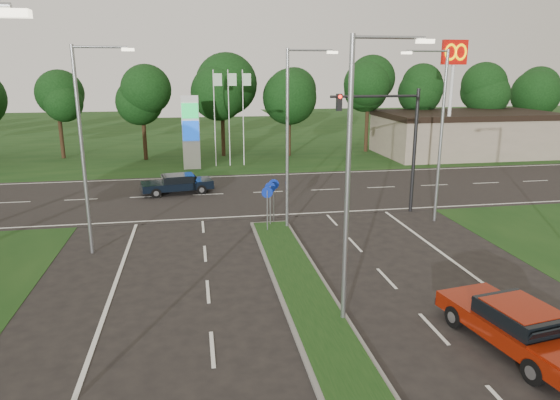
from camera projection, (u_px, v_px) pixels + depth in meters
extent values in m
cube|color=#143411|center=(224.00, 135.00, 62.95)|extent=(160.00, 50.00, 0.02)
cube|color=black|center=(253.00, 193.00, 33.41)|extent=(160.00, 12.00, 0.02)
cube|color=slate|center=(336.00, 355.00, 14.33)|extent=(2.00, 26.00, 0.12)
cube|color=gray|center=(465.00, 134.00, 47.96)|extent=(16.00, 9.00, 4.00)
cylinder|color=gray|center=(347.00, 188.00, 15.24)|extent=(0.16, 0.16, 9.00)
cylinder|color=gray|center=(390.00, 37.00, 14.30)|extent=(2.20, 0.10, 0.10)
cube|color=#FFF2CC|center=(425.00, 41.00, 14.51)|extent=(0.50, 0.22, 0.12)
cylinder|color=gray|center=(287.00, 142.00, 24.77)|extent=(0.16, 0.16, 9.00)
cylinder|color=gray|center=(310.00, 50.00, 23.84)|extent=(2.20, 0.10, 0.10)
cube|color=#FFF2CC|center=(332.00, 52.00, 24.04)|extent=(0.50, 0.22, 0.12)
cube|color=#FFF2CC|center=(12.00, 13.00, 7.26)|extent=(0.50, 0.22, 0.12)
cylinder|color=gray|center=(83.00, 154.00, 21.33)|extent=(0.16, 0.16, 9.00)
cylinder|color=gray|center=(100.00, 47.00, 20.40)|extent=(2.20, 0.10, 0.10)
cube|color=#FFF2CC|center=(128.00, 50.00, 20.60)|extent=(0.50, 0.22, 0.12)
cylinder|color=gray|center=(441.00, 139.00, 26.12)|extent=(0.16, 0.16, 9.00)
cylinder|color=gray|center=(428.00, 51.00, 24.82)|extent=(2.20, 0.10, 0.10)
cube|color=#FFF2CC|center=(407.00, 53.00, 24.67)|extent=(0.50, 0.22, 0.12)
cylinder|color=black|center=(414.00, 152.00, 28.20)|extent=(0.20, 0.20, 7.00)
cylinder|color=black|center=(375.00, 96.00, 27.00)|extent=(5.00, 0.14, 0.14)
cube|color=black|center=(339.00, 102.00, 26.75)|extent=(0.28, 0.28, 0.90)
sphere|color=#FF190C|center=(340.00, 97.00, 26.50)|extent=(0.20, 0.20, 0.20)
cylinder|color=gray|center=(267.00, 212.00, 24.98)|extent=(0.06, 0.06, 2.20)
cylinder|color=#0C26A5|center=(267.00, 192.00, 24.72)|extent=(0.56, 0.04, 0.56)
cylinder|color=gray|center=(270.00, 206.00, 25.98)|extent=(0.06, 0.06, 2.20)
cylinder|color=#0C26A5|center=(270.00, 188.00, 25.73)|extent=(0.56, 0.04, 0.56)
cylinder|color=gray|center=(274.00, 203.00, 26.70)|extent=(0.06, 0.06, 2.20)
cylinder|color=#0C26A5|center=(274.00, 184.00, 26.44)|extent=(0.56, 0.04, 0.56)
cube|color=silver|center=(191.00, 133.00, 40.57)|extent=(1.40, 0.30, 6.00)
cube|color=#0CA53F|center=(190.00, 111.00, 39.94)|extent=(1.30, 0.08, 1.20)
cube|color=#0C3FBF|center=(191.00, 131.00, 40.34)|extent=(1.30, 0.08, 1.60)
cylinder|color=silver|center=(215.00, 119.00, 41.59)|extent=(0.08, 0.08, 8.00)
cube|color=#B2D8B2|center=(218.00, 80.00, 40.84)|extent=(0.70, 0.02, 1.00)
cylinder|color=silver|center=(229.00, 119.00, 41.79)|extent=(0.08, 0.08, 8.00)
cube|color=#B2D8B2|center=(232.00, 80.00, 41.04)|extent=(0.70, 0.02, 1.00)
cylinder|color=silver|center=(243.00, 119.00, 41.99)|extent=(0.08, 0.08, 8.00)
cube|color=#B2D8B2|center=(247.00, 80.00, 41.24)|extent=(0.70, 0.02, 1.00)
cylinder|color=silver|center=(450.00, 106.00, 42.73)|extent=(0.30, 0.30, 10.00)
cube|color=#BF0C07|center=(454.00, 52.00, 41.61)|extent=(2.20, 0.35, 2.00)
torus|color=#FFC600|center=(451.00, 52.00, 41.33)|extent=(1.06, 0.16, 1.06)
torus|color=#FFC600|center=(461.00, 52.00, 41.48)|extent=(1.06, 0.16, 1.06)
cylinder|color=black|center=(233.00, 132.00, 48.10)|extent=(0.36, 0.36, 4.40)
sphere|color=black|center=(232.00, 86.00, 47.01)|extent=(6.00, 6.00, 6.00)
sphere|color=black|center=(235.00, 75.00, 46.61)|extent=(4.80, 4.80, 4.80)
cube|color=maroon|center=(517.00, 328.00, 14.71)|extent=(2.83, 5.24, 0.51)
cube|color=black|center=(521.00, 314.00, 14.49)|extent=(2.07, 2.45, 0.47)
cube|color=maroon|center=(522.00, 307.00, 14.43)|extent=(1.90, 2.04, 0.05)
cylinder|color=black|center=(454.00, 317.00, 15.93)|extent=(0.34, 0.73, 0.70)
cylinder|color=black|center=(501.00, 308.00, 16.53)|extent=(0.34, 0.73, 0.70)
cylinder|color=black|center=(534.00, 372.00, 13.02)|extent=(0.34, 0.73, 0.70)
cube|color=black|center=(177.00, 185.00, 33.13)|extent=(4.82, 2.60, 0.47)
cube|color=black|center=(178.00, 178.00, 33.05)|extent=(2.25, 1.90, 0.44)
cube|color=black|center=(178.00, 175.00, 32.99)|extent=(1.87, 1.75, 0.04)
cylinder|color=black|center=(156.00, 193.00, 31.95)|extent=(0.67, 0.31, 0.65)
cylinder|color=black|center=(153.00, 187.00, 33.51)|extent=(0.67, 0.31, 0.65)
cylinder|color=black|center=(201.00, 190.00, 32.88)|extent=(0.67, 0.31, 0.65)
cylinder|color=black|center=(197.00, 184.00, 34.45)|extent=(0.67, 0.31, 0.65)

